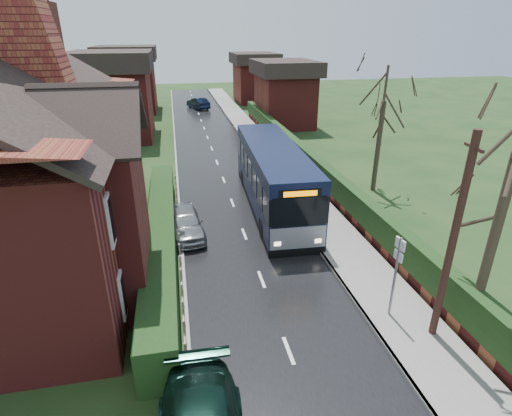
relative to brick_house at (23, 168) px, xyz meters
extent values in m
plane|color=#2F461E|center=(8.73, -4.78, -4.38)|extent=(140.00, 140.00, 0.00)
cube|color=black|center=(8.73, 5.22, -4.37)|extent=(6.00, 100.00, 0.02)
cube|color=slate|center=(12.98, 5.22, -4.31)|extent=(2.50, 100.00, 0.14)
cube|color=gray|center=(11.78, 5.22, -4.31)|extent=(0.12, 100.00, 0.14)
cube|color=gray|center=(5.68, 5.22, -4.33)|extent=(0.12, 100.00, 0.10)
cube|color=black|center=(4.83, 0.22, -3.58)|extent=(1.20, 16.00, 1.60)
cube|color=maroon|center=(14.53, 5.22, -4.08)|extent=(0.30, 50.00, 0.60)
cube|color=black|center=(14.53, 5.22, -3.18)|extent=(0.60, 50.00, 1.20)
cube|color=maroon|center=(-0.27, 0.22, -1.38)|extent=(8.00, 14.00, 6.00)
cube|color=maroon|center=(3.23, -2.78, -1.38)|extent=(2.50, 4.00, 6.00)
cube|color=brown|center=(0.73, 4.22, 4.82)|extent=(0.90, 1.40, 2.20)
cube|color=silver|center=(3.78, -4.78, -2.78)|extent=(0.08, 1.20, 1.60)
cube|color=black|center=(3.81, -4.78, -2.78)|extent=(0.03, 0.95, 1.35)
cube|color=silver|center=(3.78, -4.78, -0.18)|extent=(0.08, 1.20, 1.60)
cube|color=black|center=(3.81, -4.78, -0.18)|extent=(0.03, 0.95, 1.35)
cube|color=silver|center=(3.78, -0.78, -2.78)|extent=(0.08, 1.20, 1.60)
cube|color=black|center=(3.81, -0.78, -2.78)|extent=(0.03, 0.95, 1.35)
cube|color=silver|center=(3.78, -0.78, -0.18)|extent=(0.08, 1.20, 1.60)
cube|color=black|center=(3.81, -0.78, -0.18)|extent=(0.03, 0.95, 1.35)
cube|color=silver|center=(3.78, 3.22, -2.78)|extent=(0.08, 1.20, 1.60)
cube|color=black|center=(3.81, 3.22, -2.78)|extent=(0.03, 0.95, 1.35)
cube|color=silver|center=(3.78, 3.22, -0.18)|extent=(0.08, 1.20, 1.60)
cube|color=black|center=(3.81, 3.22, -0.18)|extent=(0.03, 0.95, 1.35)
cube|color=silver|center=(3.78, 5.72, -2.78)|extent=(0.08, 1.20, 1.60)
cube|color=black|center=(3.81, 5.72, -2.78)|extent=(0.03, 0.95, 1.35)
cube|color=silver|center=(3.78, 5.72, -0.18)|extent=(0.08, 1.20, 1.60)
cube|color=black|center=(3.81, 5.72, -0.18)|extent=(0.03, 0.95, 1.35)
cube|color=black|center=(10.93, 4.39, -3.42)|extent=(3.12, 11.56, 1.19)
cube|color=black|center=(10.93, 4.39, -2.20)|extent=(3.14, 11.56, 1.25)
cube|color=black|center=(10.93, 4.39, -1.23)|extent=(3.12, 11.56, 0.69)
cube|color=black|center=(10.93, 4.39, -4.19)|extent=(3.12, 11.56, 0.36)
cube|color=gray|center=(10.68, -1.28, -3.44)|extent=(2.50, 0.23, 1.04)
cube|color=black|center=(10.67, -1.31, -2.19)|extent=(2.34, 0.19, 1.35)
cube|color=black|center=(10.67, -1.31, -1.36)|extent=(1.82, 0.16, 0.36)
cube|color=#FF8C00|center=(10.67, -1.35, -1.36)|extent=(1.43, 0.11, 0.23)
cube|color=black|center=(10.68, -1.29, -4.15)|extent=(2.55, 0.26, 0.31)
cube|color=#FFF2CC|center=(9.76, -1.30, -3.65)|extent=(0.29, 0.06, 0.19)
cube|color=#FFF2CC|center=(11.58, -1.38, -3.65)|extent=(0.29, 0.06, 0.19)
cylinder|color=black|center=(9.59, 0.78, -3.88)|extent=(0.34, 1.01, 1.00)
cylinder|color=black|center=(11.94, 0.67, -3.88)|extent=(0.34, 1.01, 1.00)
cylinder|color=black|center=(9.93, 8.10, -3.88)|extent=(0.34, 1.01, 1.00)
cylinder|color=black|center=(12.28, 7.99, -3.88)|extent=(0.34, 1.01, 1.00)
imported|color=#9E9EA2|center=(5.93, 1.80, -3.71)|extent=(1.93, 4.01, 1.32)
imported|color=black|center=(8.97, 36.89, -3.67)|extent=(2.91, 4.50, 1.40)
cylinder|color=slate|center=(12.61, -5.89, -2.81)|extent=(0.09, 0.09, 3.13)
cube|color=white|center=(12.61, -5.89, -1.47)|extent=(0.10, 0.47, 0.36)
cube|color=white|center=(12.61, -5.89, -1.92)|extent=(0.09, 0.43, 0.31)
cylinder|color=black|center=(13.53, -7.04, -0.96)|extent=(0.23, 0.23, 6.83)
cube|color=black|center=(13.53, -7.04, 1.96)|extent=(0.22, 0.88, 0.08)
cylinder|color=#33291E|center=(14.76, -7.20, -1.28)|extent=(0.30, 0.30, 6.20)
cylinder|color=#32281E|center=(17.73, 5.57, -1.63)|extent=(0.30, 0.30, 5.49)
cylinder|color=#3D2D24|center=(-3.81, 13.22, -0.56)|extent=(0.35, 0.35, 7.63)
camera|label=1|loc=(5.82, -15.97, 4.77)|focal=28.00mm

